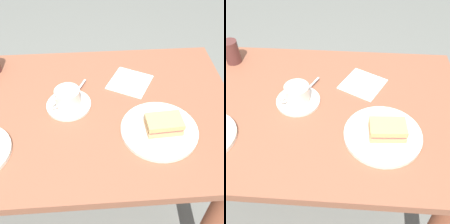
# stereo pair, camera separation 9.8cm
# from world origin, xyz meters

# --- Properties ---
(ground_plane) EXTENTS (6.00, 6.00, 0.00)m
(ground_plane) POSITION_xyz_m (0.00, 0.00, 0.00)
(ground_plane) COLOR slate
(dining_table) EXTENTS (1.33, 0.74, 0.73)m
(dining_table) POSITION_xyz_m (0.00, 0.00, 0.59)
(dining_table) COLOR brown
(dining_table) RESTS_ON ground_plane
(sandwich_plate) EXTENTS (0.26, 0.26, 0.01)m
(sandwich_plate) POSITION_xyz_m (-0.36, 0.12, 0.74)
(sandwich_plate) COLOR silver
(sandwich_plate) RESTS_ON dining_table
(sandwich_front) EXTENTS (0.12, 0.08, 0.05)m
(sandwich_front) POSITION_xyz_m (-0.37, 0.13, 0.77)
(sandwich_front) COLOR tan
(sandwich_front) RESTS_ON sandwich_plate
(coffee_saucer) EXTENTS (0.16, 0.16, 0.01)m
(coffee_saucer) POSITION_xyz_m (-0.05, -0.02, 0.74)
(coffee_saucer) COLOR silver
(coffee_saucer) RESTS_ON dining_table
(coffee_cup) EXTENTS (0.11, 0.09, 0.06)m
(coffee_cup) POSITION_xyz_m (-0.05, -0.02, 0.78)
(coffee_cup) COLOR silver
(coffee_cup) RESTS_ON coffee_saucer
(spoon) EXTENTS (0.05, 0.09, 0.01)m
(spoon) POSITION_xyz_m (-0.09, -0.10, 0.75)
(spoon) COLOR silver
(spoon) RESTS_ON coffee_saucer
(napkin) EXTENTS (0.20, 0.20, 0.00)m
(napkin) POSITION_xyz_m (-0.29, -0.14, 0.74)
(napkin) COLOR white
(napkin) RESTS_ON dining_table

